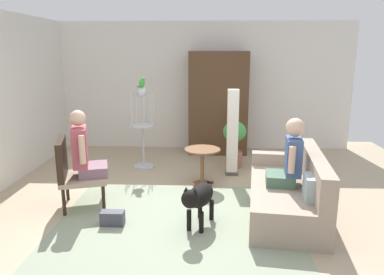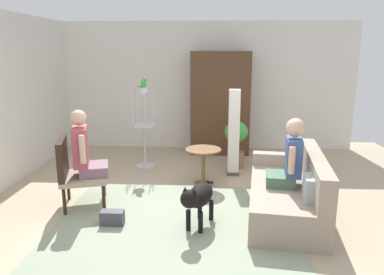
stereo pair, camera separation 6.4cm
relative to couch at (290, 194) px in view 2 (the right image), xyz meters
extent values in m
plane|color=tan|center=(-1.24, -0.02, -0.28)|extent=(7.91, 7.91, 0.00)
cube|color=silver|center=(-1.24, 3.33, 1.03)|extent=(6.33, 0.12, 2.63)
cube|color=gray|center=(-1.43, -0.30, -0.28)|extent=(2.88, 2.43, 0.01)
cube|color=gray|center=(-0.06, -0.02, -0.08)|extent=(1.08, 1.89, 0.41)
cube|color=gray|center=(0.28, -0.06, 0.32)|extent=(0.40, 1.81, 0.40)
cube|color=gray|center=(0.04, 0.79, 0.21)|extent=(0.88, 0.29, 0.18)
cube|color=#9EB2B7|center=(0.09, -0.49, 0.26)|extent=(0.14, 0.33, 0.28)
cylinder|color=black|center=(-2.53, 0.46, -0.10)|extent=(0.04, 0.04, 0.37)
cylinder|color=black|center=(-2.38, -0.04, -0.10)|extent=(0.04, 0.04, 0.37)
cylinder|color=black|center=(-3.00, 0.32, -0.10)|extent=(0.04, 0.04, 0.37)
cylinder|color=black|center=(-2.85, -0.18, -0.10)|extent=(0.04, 0.04, 0.37)
cube|color=tan|center=(-2.69, 0.14, 0.11)|extent=(0.74, 0.77, 0.06)
cube|color=black|center=(-2.93, 0.07, 0.40)|extent=(0.25, 0.62, 0.51)
cube|color=#4A6B54|center=(-0.13, -0.01, 0.19)|extent=(0.39, 0.42, 0.14)
cube|color=#3F598C|center=(0.01, -0.02, 0.49)|extent=(0.23, 0.40, 0.46)
sphere|color=#DDB293|center=(0.01, -0.02, 0.86)|extent=(0.23, 0.23, 0.23)
cylinder|color=#DDB293|center=(-0.06, -0.25, 0.52)|extent=(0.08, 0.08, 0.32)
cylinder|color=#DDB293|center=(0.00, 0.21, 0.52)|extent=(0.08, 0.08, 0.32)
cube|color=slate|center=(-2.56, 0.18, 0.21)|extent=(0.47, 0.50, 0.14)
cube|color=#B24C59|center=(-2.71, 0.14, 0.54)|extent=(0.29, 0.45, 0.52)
sphere|color=#DDB293|center=(-2.71, 0.14, 0.92)|extent=(0.20, 0.20, 0.20)
cylinder|color=#DDB293|center=(-2.74, 0.39, 0.57)|extent=(0.08, 0.08, 0.36)
cylinder|color=#DDB293|center=(-2.60, -0.09, 0.57)|extent=(0.08, 0.08, 0.36)
cylinder|color=brown|center=(-1.13, 0.99, 0.29)|extent=(0.55, 0.55, 0.02)
cylinder|color=brown|center=(-1.13, 0.99, 0.00)|extent=(0.06, 0.06, 0.56)
cylinder|color=brown|center=(-1.13, 0.99, -0.27)|extent=(0.31, 0.31, 0.03)
ellipsoid|color=black|center=(-1.12, -0.36, 0.10)|extent=(0.41, 0.57, 0.25)
sphere|color=black|center=(-1.23, -0.66, 0.18)|extent=(0.21, 0.21, 0.21)
cone|color=black|center=(-1.18, -0.68, 0.28)|extent=(0.06, 0.06, 0.06)
cone|color=black|center=(-1.28, -0.65, 0.28)|extent=(0.06, 0.06, 0.06)
cylinder|color=black|center=(-1.01, -0.04, 0.14)|extent=(0.09, 0.18, 0.10)
cylinder|color=black|center=(-1.11, -0.56, -0.15)|extent=(0.06, 0.06, 0.26)
cylinder|color=black|center=(-1.25, -0.50, -0.15)|extent=(0.06, 0.06, 0.26)
cylinder|color=black|center=(-0.99, -0.21, -0.15)|extent=(0.06, 0.06, 0.26)
cylinder|color=black|center=(-1.13, -0.16, -0.15)|extent=(0.06, 0.06, 0.26)
cylinder|color=silver|center=(-2.19, 1.85, -0.27)|extent=(0.36, 0.36, 0.03)
cylinder|color=silver|center=(-2.19, 1.85, 0.10)|extent=(0.04, 0.04, 0.76)
cylinder|color=silver|center=(-2.19, 1.85, 0.48)|extent=(0.43, 0.43, 0.02)
cylinder|color=silver|center=(-1.98, 1.85, 0.78)|extent=(0.01, 0.01, 0.56)
cylinder|color=silver|center=(-2.02, 1.97, 0.78)|extent=(0.01, 0.01, 0.56)
cylinder|color=silver|center=(-2.13, 2.05, 0.78)|extent=(0.01, 0.01, 0.56)
cylinder|color=silver|center=(-2.25, 2.05, 0.78)|extent=(0.01, 0.01, 0.56)
cylinder|color=silver|center=(-2.36, 1.97, 0.78)|extent=(0.01, 0.01, 0.56)
cylinder|color=silver|center=(-2.40, 1.85, 0.78)|extent=(0.01, 0.01, 0.56)
cylinder|color=silver|center=(-2.36, 1.73, 0.78)|extent=(0.01, 0.01, 0.56)
cylinder|color=silver|center=(-2.25, 1.66, 0.78)|extent=(0.01, 0.01, 0.56)
cylinder|color=silver|center=(-2.13, 1.66, 0.78)|extent=(0.01, 0.01, 0.56)
cylinder|color=silver|center=(-2.02, 1.73, 0.78)|extent=(0.01, 0.01, 0.56)
sphere|color=silver|center=(-2.19, 1.85, 1.06)|extent=(0.17, 0.17, 0.17)
ellipsoid|color=green|center=(-2.18, 1.85, 1.22)|extent=(0.09, 0.10, 0.14)
sphere|color=green|center=(-2.16, 1.85, 1.28)|extent=(0.07, 0.07, 0.07)
cone|color=#D8BF4C|center=(-2.12, 1.85, 1.28)|extent=(0.03, 0.02, 0.02)
ellipsoid|color=green|center=(-2.22, 1.85, 1.16)|extent=(0.12, 0.03, 0.04)
cylinder|color=#996047|center=(-0.57, 1.93, -0.14)|extent=(0.30, 0.30, 0.29)
cylinder|color=brown|center=(-0.57, 1.93, 0.11)|extent=(0.03, 0.03, 0.20)
ellipsoid|color=green|center=(-0.57, 1.93, 0.37)|extent=(0.41, 0.41, 0.37)
cube|color=#4C4742|center=(-0.64, 1.52, -0.25)|extent=(0.20, 0.20, 0.06)
cube|color=white|center=(-0.64, 1.52, 0.47)|extent=(0.18, 0.18, 1.38)
cube|color=#4C331E|center=(-0.84, 2.92, 0.74)|extent=(1.16, 0.56, 2.04)
cube|color=#3F3F4C|center=(-2.18, -0.41, -0.20)|extent=(0.28, 0.14, 0.17)
camera|label=1|loc=(-1.05, -4.39, 1.75)|focal=34.17mm
camera|label=2|loc=(-0.99, -4.39, 1.75)|focal=34.17mm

